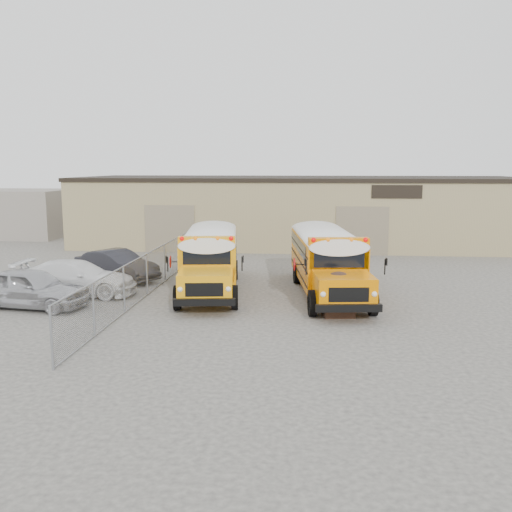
# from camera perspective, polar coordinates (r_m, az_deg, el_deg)

# --- Properties ---
(ground) EXTENTS (120.00, 120.00, 0.00)m
(ground) POSITION_cam_1_polar(r_m,az_deg,el_deg) (20.87, 2.94, -6.16)
(ground) COLOR #474541
(ground) RESTS_ON ground
(warehouse) EXTENTS (30.20, 10.20, 4.67)m
(warehouse) POSITION_cam_1_polar(r_m,az_deg,el_deg) (40.24, 4.28, 4.62)
(warehouse) COLOR #8C7D56
(warehouse) RESTS_ON ground
(chainlink_fence) EXTENTS (0.07, 18.07, 1.81)m
(chainlink_fence) POSITION_cam_1_polar(r_m,az_deg,el_deg) (24.55, -10.85, -1.84)
(chainlink_fence) COLOR gray
(chainlink_fence) RESTS_ON ground
(distant_building_left) EXTENTS (8.00, 6.00, 3.60)m
(distant_building_left) POSITION_cam_1_polar(r_m,az_deg,el_deg) (48.07, -22.97, 3.96)
(distant_building_left) COLOR gray
(distant_building_left) RESTS_ON ground
(school_bus_left) EXTENTS (3.46, 9.53, 2.73)m
(school_bus_left) POSITION_cam_1_polar(r_m,az_deg,el_deg) (31.06, -4.13, 1.83)
(school_bus_left) COLOR orange
(school_bus_left) RESTS_ON ground
(school_bus_right) EXTENTS (3.46, 9.74, 2.79)m
(school_bus_right) POSITION_cam_1_polar(r_m,az_deg,el_deg) (30.46, 5.51, 1.74)
(school_bus_right) COLOR orange
(school_bus_right) RESTS_ON ground
(tarp_bundle) EXTENTS (1.25, 1.21, 1.65)m
(tarp_bundle) POSITION_cam_1_polar(r_m,az_deg,el_deg) (21.10, 8.22, -3.71)
(tarp_bundle) COLOR black
(tarp_bundle) RESTS_ON ground
(car_silver) EXTENTS (4.81, 2.51, 1.56)m
(car_silver) POSITION_cam_1_polar(r_m,az_deg,el_deg) (23.73, -21.61, -3.00)
(car_silver) COLOR #B4B5B9
(car_silver) RESTS_ON ground
(car_white) EXTENTS (5.12, 2.11, 1.48)m
(car_white) POSITION_cam_1_polar(r_m,az_deg,el_deg) (25.40, -17.51, -2.11)
(car_white) COLOR white
(car_white) RESTS_ON ground
(car_dark) EXTENTS (4.63, 3.52, 1.46)m
(car_dark) POSITION_cam_1_polar(r_m,az_deg,el_deg) (28.11, -13.74, -0.92)
(car_dark) COLOR black
(car_dark) RESTS_ON ground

